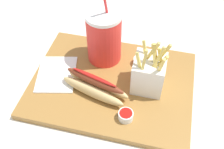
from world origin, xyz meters
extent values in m
cube|color=silver|center=(0.00, 0.00, -0.01)|extent=(2.40, 2.40, 0.02)
cube|color=olive|center=(0.00, 0.00, 0.01)|extent=(0.45, 0.34, 0.02)
cylinder|color=red|center=(-0.05, 0.09, 0.09)|extent=(0.10, 0.10, 0.15)
cylinder|color=white|center=(-0.05, 0.09, 0.17)|extent=(0.10, 0.10, 0.01)
cylinder|color=red|center=(-0.04, 0.09, 0.21)|extent=(0.01, 0.03, 0.08)
cube|color=white|center=(0.10, 0.01, 0.07)|extent=(0.08, 0.09, 0.10)
cube|color=#E5C660|center=(0.13, -0.02, 0.13)|extent=(0.02, 0.02, 0.07)
cube|color=#E5C660|center=(0.11, 0.00, 0.13)|extent=(0.03, 0.04, 0.08)
cube|color=#E5C660|center=(0.10, 0.01, 0.14)|extent=(0.04, 0.02, 0.09)
cube|color=#E5C660|center=(0.12, 0.02, 0.13)|extent=(0.04, 0.02, 0.08)
cube|color=#E5C660|center=(0.12, 0.00, 0.14)|extent=(0.03, 0.02, 0.07)
cube|color=#E5C660|center=(0.12, 0.00, 0.12)|extent=(0.03, 0.02, 0.06)
cube|color=#E5C660|center=(0.08, 0.04, 0.12)|extent=(0.02, 0.02, 0.06)
cube|color=#E5C660|center=(0.11, 0.01, 0.14)|extent=(0.02, 0.01, 0.07)
cube|color=#E5C660|center=(0.07, -0.01, 0.12)|extent=(0.03, 0.03, 0.06)
cube|color=#E5C660|center=(0.08, -0.02, 0.14)|extent=(0.01, 0.01, 0.07)
cube|color=#E5C660|center=(0.12, 0.01, 0.13)|extent=(0.02, 0.01, 0.06)
ellipsoid|color=#DBB775|center=(-0.04, -0.06, 0.04)|extent=(0.19, 0.08, 0.04)
ellipsoid|color=#DBB775|center=(-0.03, -0.03, 0.04)|extent=(0.19, 0.08, 0.04)
ellipsoid|color=maroon|center=(-0.04, -0.05, 0.07)|extent=(0.17, 0.07, 0.02)
ellipsoid|color=red|center=(-0.04, -0.05, 0.08)|extent=(0.13, 0.05, 0.01)
cylinder|color=white|center=(0.06, 0.09, 0.03)|extent=(0.04, 0.04, 0.02)
cylinder|color=#B2140F|center=(0.06, 0.09, 0.04)|extent=(0.03, 0.03, 0.01)
cylinder|color=white|center=(0.06, -0.11, 0.03)|extent=(0.04, 0.04, 0.02)
cylinder|color=#B2140F|center=(0.06, -0.11, 0.04)|extent=(0.03, 0.03, 0.01)
cube|color=white|center=(-0.16, -0.01, 0.02)|extent=(0.14, 0.16, 0.00)
camera|label=1|loc=(0.12, -0.49, 0.61)|focal=43.84mm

